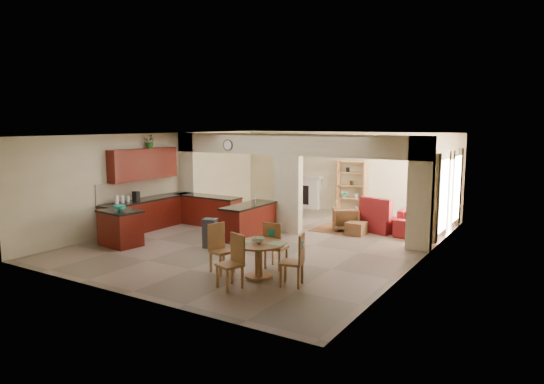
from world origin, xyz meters
The scene contains 39 objects.
floor centered at (0.00, 0.00, 0.00)m, with size 10.00×10.00×0.00m, color #7C6756.
ceiling centered at (0.00, 0.00, 2.80)m, with size 10.00×10.00×0.00m, color white.
wall_back centered at (0.00, 5.00, 1.40)m, with size 8.00×8.00×0.00m, color beige.
wall_front centered at (0.00, -5.00, 1.40)m, with size 8.00×8.00×0.00m, color beige.
wall_left centered at (-4.00, 0.00, 1.40)m, with size 10.00×10.00×0.00m, color beige.
wall_right centered at (4.00, 0.00, 1.40)m, with size 10.00×10.00×0.00m, color beige.
partition_left_pier centered at (-3.70, 1.00, 1.40)m, with size 0.60×0.25×2.80m, color beige.
partition_center_pier centered at (0.00, 1.00, 1.10)m, with size 0.80×0.25×2.20m, color beige.
partition_right_pier centered at (3.70, 1.00, 1.40)m, with size 0.60×0.25×2.80m, color beige.
partition_header centered at (0.00, 1.00, 2.50)m, with size 8.00×0.25×0.60m, color beige.
kitchen_counter centered at (-3.26, -0.25, 0.46)m, with size 2.52×3.29×1.48m.
upper_cabinets centered at (-3.82, -0.80, 1.92)m, with size 0.35×2.40×0.90m, color #470B08.
peninsula centered at (-0.60, -0.11, 0.46)m, with size 0.70×1.85×0.91m.
wall_clock centered at (-2.00, 0.85, 2.45)m, with size 0.34×0.34×0.03m, color #4E371A.
rug centered at (1.20, 2.10, 0.01)m, with size 1.60×1.30×0.01m, color brown.
fireplace centered at (-1.60, 4.83, 0.61)m, with size 1.60×0.35×1.20m.
shelving_unit centered at (0.35, 4.82, 0.90)m, with size 1.00×0.32×1.80m, color brown.
window_a centered at (3.97, 2.30, 1.20)m, with size 0.02×0.90×1.90m, color white.
window_b centered at (3.97, 4.00, 1.20)m, with size 0.02×0.90×1.90m, color white.
glazed_door centered at (3.97, 3.15, 1.05)m, with size 0.02×0.70×2.10m, color white.
drape_a_left centered at (3.93, 1.70, 1.20)m, with size 0.10×0.28×2.30m, color #3D1C18.
drape_a_right centered at (3.93, 2.90, 1.20)m, with size 0.10×0.28×2.30m, color #3D1C18.
drape_b_left centered at (3.93, 3.40, 1.20)m, with size 0.10×0.28×2.30m, color #3D1C18.
drape_b_right centered at (3.93, 4.60, 1.20)m, with size 0.10×0.28×2.30m, color #3D1C18.
ceiling_fan centered at (1.50, 3.00, 2.56)m, with size 1.00×1.00×0.10m, color white.
kitchen_island centered at (-2.87, -2.57, 0.46)m, with size 1.14×0.88×0.92m.
teal_bowl centered at (-2.82, -2.62, 0.99)m, with size 0.30×0.30×0.14m, color #148E77.
trash_can centered at (-0.80, -1.53, 0.34)m, with size 0.32×0.27×0.68m, color #2B2B2D.
dining_table centered at (1.55, -2.90, 0.49)m, with size 1.06×1.06×0.72m.
fruit_bowl centered at (1.57, -2.94, 0.79)m, with size 0.27×0.27×0.14m, color #5AA924.
sofa centered at (3.30, 3.10, 0.36)m, with size 0.96×2.45×0.72m, color maroon.
chaise centered at (2.17, 2.50, 0.20)m, with size 1.01×0.83×0.40m, color maroon.
armchair centered at (1.30, 2.09, 0.34)m, with size 0.72×0.74×0.68m, color maroon.
ottoman centered at (1.78, 1.71, 0.18)m, with size 0.49×0.49×0.36m, color maroon.
plant centered at (-3.82, -0.52, 2.57)m, with size 0.35×0.31×0.39m, color #205416.
chair_north centered at (1.50, -2.22, 0.55)m, with size 0.44×0.45×1.02m.
chair_east centered at (2.43, -2.93, 0.55)m, with size 0.52×0.52×1.02m.
chair_south centered at (1.45, -3.62, 0.55)m, with size 0.53×0.53×1.02m.
chair_west centered at (0.62, -2.98, 0.55)m, with size 0.52×0.52×1.02m.
Camera 1 is at (6.74, -10.80, 3.10)m, focal length 32.00 mm.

